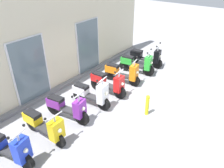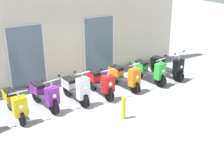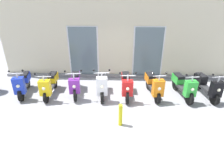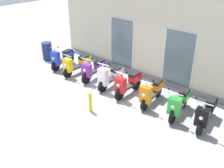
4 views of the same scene
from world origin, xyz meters
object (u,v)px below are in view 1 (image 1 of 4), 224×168
(scooter_orange, at_px, (123,72))
(scooter_green, at_px, (137,63))
(scooter_purple, at_px, (67,107))
(curb_bollard, at_px, (147,105))
(scooter_red, at_px, (108,83))
(scooter_black, at_px, (146,57))
(scooter_yellow, at_px, (44,125))
(scooter_white, at_px, (92,94))
(scooter_blue, at_px, (8,148))

(scooter_orange, relative_size, scooter_green, 0.96)
(scooter_purple, bearing_deg, curb_bollard, -47.17)
(scooter_red, xyz_separation_m, scooter_black, (3.01, 0.10, -0.04))
(scooter_yellow, xyz_separation_m, scooter_orange, (3.90, 0.06, 0.01))
(scooter_white, relative_size, scooter_orange, 0.98)
(scooter_red, bearing_deg, curb_bollard, -97.10)
(scooter_yellow, xyz_separation_m, scooter_purple, (0.95, 0.11, 0.00))
(scooter_white, bearing_deg, scooter_green, 0.91)
(scooter_green, bearing_deg, scooter_black, 3.34)
(scooter_orange, bearing_deg, scooter_blue, -179.47)
(scooter_white, relative_size, scooter_red, 0.97)
(scooter_purple, height_order, scooter_black, scooter_purple)
(scooter_orange, bearing_deg, curb_bollard, -124.42)
(scooter_green, bearing_deg, curb_bollard, -142.39)
(scooter_black, bearing_deg, scooter_purple, 179.94)
(scooter_yellow, xyz_separation_m, curb_bollard, (2.67, -1.74, -0.12))
(scooter_purple, relative_size, scooter_red, 1.02)
(scooter_blue, xyz_separation_m, scooter_white, (3.01, -0.01, 0.01))
(scooter_blue, distance_m, scooter_green, 6.03)
(scooter_blue, height_order, scooter_green, scooter_blue)
(scooter_white, bearing_deg, scooter_blue, 179.74)
(scooter_orange, bearing_deg, scooter_white, -178.24)
(scooter_red, height_order, scooter_black, scooter_red)
(scooter_blue, height_order, scooter_black, scooter_blue)
(scooter_red, bearing_deg, scooter_green, 1.24)
(scooter_orange, xyz_separation_m, curb_bollard, (-1.24, -1.80, -0.13))
(scooter_blue, distance_m, scooter_black, 6.93)
(scooter_blue, bearing_deg, scooter_orange, 0.53)
(scooter_black, bearing_deg, scooter_yellow, -178.97)
(scooter_black, bearing_deg, scooter_blue, -179.28)
(scooter_black, bearing_deg, scooter_red, -178.13)
(scooter_purple, xyz_separation_m, scooter_orange, (2.95, -0.05, 0.01))
(scooter_yellow, distance_m, scooter_purple, 0.96)
(scooter_white, bearing_deg, scooter_purple, 174.13)
(scooter_blue, height_order, scooter_orange, scooter_blue)
(scooter_orange, xyz_separation_m, scooter_black, (1.99, 0.04, -0.02))
(scooter_blue, bearing_deg, scooter_black, 0.72)
(scooter_green, distance_m, curb_bollard, 2.94)
(scooter_white, height_order, curb_bollard, scooter_white)
(scooter_purple, distance_m, scooter_red, 1.94)
(scooter_yellow, distance_m, scooter_green, 4.99)
(scooter_yellow, height_order, curb_bollard, scooter_yellow)
(scooter_purple, distance_m, scooter_white, 1.03)
(scooter_white, xyz_separation_m, curb_bollard, (0.69, -1.74, -0.12))
(scooter_white, bearing_deg, scooter_black, 1.47)
(scooter_blue, xyz_separation_m, scooter_black, (6.93, 0.09, -0.01))
(scooter_blue, xyz_separation_m, scooter_orange, (4.94, 0.05, 0.01))
(scooter_blue, height_order, scooter_red, scooter_blue)
(scooter_blue, height_order, curb_bollard, scooter_blue)
(scooter_black, height_order, curb_bollard, scooter_black)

